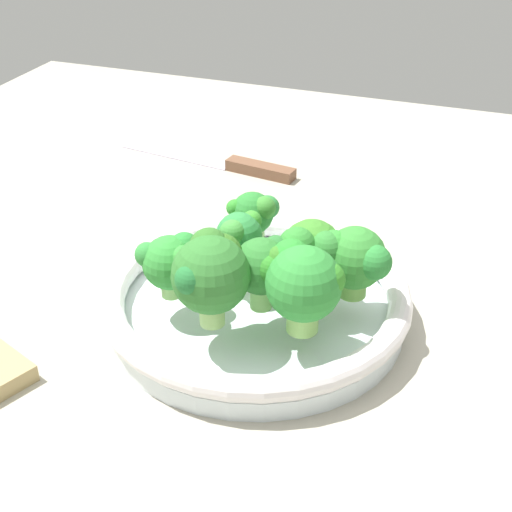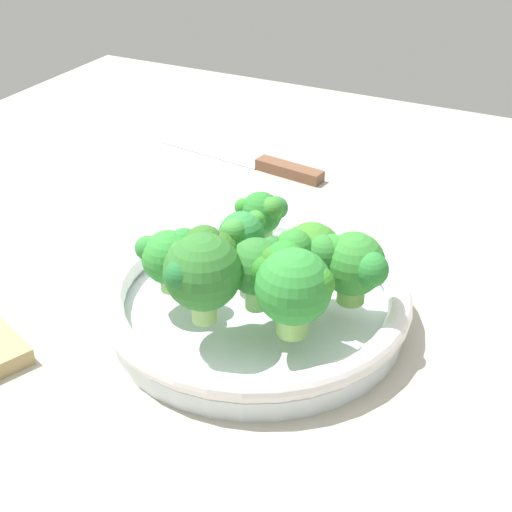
% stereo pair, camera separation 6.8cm
% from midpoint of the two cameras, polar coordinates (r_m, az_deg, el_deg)
% --- Properties ---
extents(ground_plane, '(1.30, 1.30, 0.03)m').
position_cam_midpoint_polar(ground_plane, '(0.74, -3.30, -4.97)').
color(ground_plane, '#ACA796').
extents(bowl, '(0.29, 0.29, 0.04)m').
position_cam_midpoint_polar(bowl, '(0.70, -2.76, -3.59)').
color(bowl, white).
rests_on(bowl, ground_plane).
extents(broccoli_floret_0, '(0.06, 0.06, 0.07)m').
position_cam_midpoint_polar(broccoli_floret_0, '(0.66, 1.32, 0.17)').
color(broccoli_floret_0, '#95C769').
rests_on(broccoli_floret_0, bowl).
extents(broccoli_floret_1, '(0.06, 0.07, 0.07)m').
position_cam_midpoint_polar(broccoli_floret_1, '(0.66, 4.46, -0.29)').
color(broccoli_floret_1, '#79B650').
rests_on(broccoli_floret_1, bowl).
extents(broccoli_floret_2, '(0.07, 0.07, 0.08)m').
position_cam_midpoint_polar(broccoli_floret_2, '(0.61, 0.51, -2.11)').
color(broccoli_floret_2, '#94CC65').
rests_on(broccoli_floret_2, bowl).
extents(broccoli_floret_3, '(0.08, 0.07, 0.08)m').
position_cam_midpoint_polar(broccoli_floret_3, '(0.62, -6.40, -1.28)').
color(broccoli_floret_3, '#A1CD6F').
rests_on(broccoli_floret_3, bowl).
extents(broccoli_floret_4, '(0.04, 0.05, 0.06)m').
position_cam_midpoint_polar(broccoli_floret_4, '(0.73, -2.71, 3.11)').
color(broccoli_floret_4, '#79B45C').
rests_on(broccoli_floret_4, bowl).
extents(broccoli_floret_5, '(0.05, 0.04, 0.06)m').
position_cam_midpoint_polar(broccoli_floret_5, '(0.69, -4.07, 1.38)').
color(broccoli_floret_5, '#83B260').
rests_on(broccoli_floret_5, bowl).
extents(broccoli_floret_6, '(0.05, 0.05, 0.07)m').
position_cam_midpoint_polar(broccoli_floret_6, '(0.64, -2.37, -0.87)').
color(broccoli_floret_6, '#94D471').
rests_on(broccoli_floret_6, bowl).
extents(broccoli_floret_7, '(0.05, 0.06, 0.06)m').
position_cam_midpoint_polar(broccoli_floret_7, '(0.67, -9.41, -0.45)').
color(broccoli_floret_7, '#98CF71').
rests_on(broccoli_floret_7, bowl).
extents(knife, '(0.06, 0.27, 0.01)m').
position_cam_midpoint_polar(knife, '(1.02, -3.95, 6.98)').
color(knife, silver).
rests_on(knife, ground_plane).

